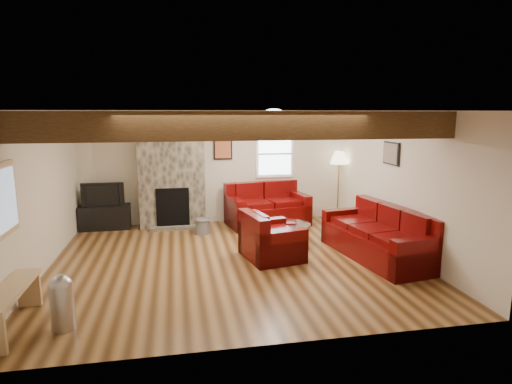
# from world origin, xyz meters

# --- Properties ---
(room) EXTENTS (8.00, 8.00, 8.00)m
(room) POSITION_xyz_m (0.00, 0.00, 1.25)
(room) COLOR #533216
(room) RESTS_ON ground
(floor) EXTENTS (6.00, 6.00, 0.00)m
(floor) POSITION_xyz_m (0.00, 0.00, 0.00)
(floor) COLOR #533216
(floor) RESTS_ON ground
(oak_beam) EXTENTS (6.00, 0.36, 0.38)m
(oak_beam) POSITION_xyz_m (0.00, -1.25, 2.31)
(oak_beam) COLOR #351C0F
(oak_beam) RESTS_ON room
(chimney_breast) EXTENTS (1.40, 0.67, 2.50)m
(chimney_breast) POSITION_xyz_m (-1.00, 2.49, 1.22)
(chimney_breast) COLOR #38322B
(chimney_breast) RESTS_ON floor
(back_window) EXTENTS (0.90, 0.08, 1.10)m
(back_window) POSITION_xyz_m (1.35, 2.71, 1.55)
(back_window) COLOR white
(back_window) RESTS_ON room
(hatch_window) EXTENTS (0.08, 1.00, 0.90)m
(hatch_window) POSITION_xyz_m (-2.96, -1.50, 1.45)
(hatch_window) COLOR tan
(hatch_window) RESTS_ON room
(ceiling_dome) EXTENTS (0.40, 0.40, 0.18)m
(ceiling_dome) POSITION_xyz_m (0.90, 0.90, 2.44)
(ceiling_dome) COLOR white
(ceiling_dome) RESTS_ON room
(artwork_back) EXTENTS (0.42, 0.06, 0.52)m
(artwork_back) POSITION_xyz_m (0.15, 2.71, 1.70)
(artwork_back) COLOR black
(artwork_back) RESTS_ON room
(artwork_right) EXTENTS (0.06, 0.55, 0.42)m
(artwork_right) POSITION_xyz_m (2.96, 0.30, 1.75)
(artwork_right) COLOR black
(artwork_right) RESTS_ON room
(sofa_three) EXTENTS (1.29, 2.40, 0.88)m
(sofa_three) POSITION_xyz_m (2.48, -0.29, 0.44)
(sofa_three) COLOR #410704
(sofa_three) RESTS_ON floor
(loveseat) EXTENTS (1.89, 1.29, 0.93)m
(loveseat) POSITION_xyz_m (1.08, 2.23, 0.46)
(loveseat) COLOR #410704
(loveseat) RESTS_ON floor
(armchair_red) EXTENTS (1.06, 1.16, 0.81)m
(armchair_red) POSITION_xyz_m (0.68, 0.02, 0.41)
(armchair_red) COLOR #410704
(armchair_red) RESTS_ON floor
(coffee_table) EXTENTS (0.80, 0.80, 0.42)m
(coffee_table) POSITION_xyz_m (1.19, 0.74, 0.20)
(coffee_table) COLOR #482917
(coffee_table) RESTS_ON floor
(tv_cabinet) EXTENTS (1.05, 0.42, 0.53)m
(tv_cabinet) POSITION_xyz_m (-2.45, 2.53, 0.26)
(tv_cabinet) COLOR black
(tv_cabinet) RESTS_ON floor
(television) EXTENTS (0.88, 0.12, 0.51)m
(television) POSITION_xyz_m (-2.45, 2.53, 0.78)
(television) COLOR black
(television) RESTS_ON tv_cabinet
(floor_lamp) EXTENTS (0.41, 0.41, 1.62)m
(floor_lamp) POSITION_xyz_m (2.80, 2.38, 1.38)
(floor_lamp) COLOR #A58B44
(floor_lamp) RESTS_ON floor
(pine_bench) EXTENTS (0.30, 1.30, 0.49)m
(pine_bench) POSITION_xyz_m (-2.83, -1.83, 0.24)
(pine_bench) COLOR tan
(pine_bench) RESTS_ON floor
(pedal_bin) EXTENTS (0.28, 0.28, 0.66)m
(pedal_bin) POSITION_xyz_m (-2.25, -1.96, 0.33)
(pedal_bin) COLOR #ADADB3
(pedal_bin) RESTS_ON floor
(coal_bucket) EXTENTS (0.34, 0.34, 0.32)m
(coal_bucket) POSITION_xyz_m (-0.40, 1.77, 0.16)
(coal_bucket) COLOR gray
(coal_bucket) RESTS_ON floor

